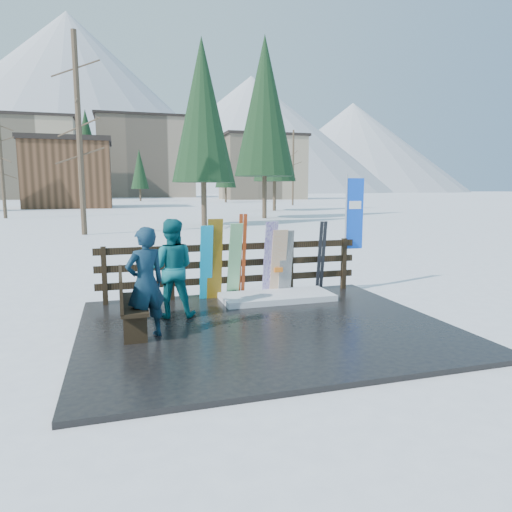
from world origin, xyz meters
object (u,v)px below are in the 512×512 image
object	(u,v)px
bench	(129,300)
snowboard_3	(270,259)
snowboard_4	(286,263)
person_back	(171,268)
snowboard_1	(235,261)
snowboard_0	(206,263)
snowboard_2	(215,259)
rental_flag	(353,218)
snowboard_5	(279,262)
person_front	(145,283)

from	to	relation	value
bench	snowboard_3	distance (m)	3.42
snowboard_4	person_back	distance (m)	2.74
snowboard_1	person_back	world-z (taller)	person_back
snowboard_1	snowboard_0	bearing A→B (deg)	180.00
bench	snowboard_4	bearing A→B (deg)	27.55
snowboard_0	person_back	distance (m)	1.31
person_back	snowboard_1	bearing A→B (deg)	-133.56
snowboard_0	snowboard_1	xyz separation A→B (m)	(0.59, 0.00, 0.02)
snowboard_0	snowboard_4	xyz separation A→B (m)	(1.73, 0.00, -0.07)
snowboard_1	snowboard_2	distance (m)	0.42
bench	person_back	bearing A→B (deg)	43.02
bench	rental_flag	distance (m)	5.50
snowboard_1	bench	bearing A→B (deg)	-141.52
snowboard_3	snowboard_5	distance (m)	0.21
snowboard_4	person_front	size ratio (longest dim) A/B	0.83
snowboard_2	snowboard_4	world-z (taller)	snowboard_2
snowboard_1	snowboard_4	distance (m)	1.14
snowboard_1	person_front	world-z (taller)	person_front
snowboard_5	person_back	world-z (taller)	person_back
snowboard_5	person_back	bearing A→B (deg)	-156.85
snowboard_2	person_front	world-z (taller)	person_front
snowboard_2	snowboard_4	size ratio (longest dim) A/B	1.20
snowboard_1	snowboard_4	xyz separation A→B (m)	(1.13, 0.00, -0.09)
bench	snowboard_0	bearing A→B (deg)	47.59
snowboard_0	snowboard_3	distance (m)	1.36
snowboard_2	bench	bearing A→B (deg)	-135.45
snowboard_4	rental_flag	bearing A→B (deg)	8.98
snowboard_1	snowboard_3	world-z (taller)	snowboard_3
bench	snowboard_2	size ratio (longest dim) A/B	0.89
bench	snowboard_5	bearing A→B (deg)	28.80
snowboard_0	person_back	bearing A→B (deg)	-128.78
snowboard_0	person_front	size ratio (longest dim) A/B	0.92
snowboard_1	snowboard_5	xyz separation A→B (m)	(0.97, 0.00, -0.08)
bench	snowboard_1	size ratio (longest dim) A/B	0.92
snowboard_2	snowboard_4	bearing A→B (deg)	0.00
snowboard_4	person_front	xyz separation A→B (m)	(-3.05, -2.08, 0.15)
snowboard_2	rental_flag	world-z (taller)	rental_flag
snowboard_1	snowboard_3	size ratio (longest dim) A/B	1.01
snowboard_1	snowboard_2	xyz separation A→B (m)	(-0.42, 0.00, 0.05)
snowboard_2	snowboard_3	distance (m)	1.19
snowboard_2	snowboard_5	bearing A→B (deg)	0.00
snowboard_2	person_back	distance (m)	1.42
person_front	person_back	xyz separation A→B (m)	(0.50, 1.06, 0.02)
bench	snowboard_4	world-z (taller)	snowboard_4
rental_flag	person_back	distance (m)	4.50
snowboard_5	rental_flag	size ratio (longest dim) A/B	0.55
person_front	snowboard_5	bearing A→B (deg)	-167.05
snowboard_0	rental_flag	distance (m)	3.55
snowboard_4	snowboard_3	bearing A→B (deg)	180.00
bench	rental_flag	xyz separation A→B (m)	(5.01, 1.99, 1.09)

